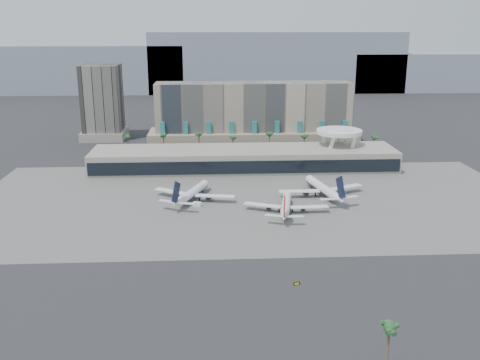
{
  "coord_description": "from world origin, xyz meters",
  "views": [
    {
      "loc": [
        -17.72,
        -182.01,
        79.74
      ],
      "look_at": [
        -5.99,
        40.0,
        14.34
      ],
      "focal_mm": 40.0,
      "sensor_mm": 36.0,
      "label": 1
    }
  ],
  "objects_px": {
    "service_vehicle_a": "(197,204)",
    "service_vehicle_b": "(285,208)",
    "airliner_right": "(323,188)",
    "airliner_centre": "(286,205)",
    "airliner_left": "(192,193)",
    "taxiway_sign": "(297,283)"
  },
  "relations": [
    {
      "from": "taxiway_sign",
      "to": "service_vehicle_b",
      "type": "bearing_deg",
      "value": 69.36
    },
    {
      "from": "service_vehicle_b",
      "to": "taxiway_sign",
      "type": "height_order",
      "value": "service_vehicle_b"
    },
    {
      "from": "airliner_left",
      "to": "taxiway_sign",
      "type": "relative_size",
      "value": 18.49
    },
    {
      "from": "airliner_left",
      "to": "service_vehicle_a",
      "type": "bearing_deg",
      "value": -52.65
    },
    {
      "from": "airliner_left",
      "to": "service_vehicle_b",
      "type": "height_order",
      "value": "airliner_left"
    },
    {
      "from": "airliner_centre",
      "to": "airliner_right",
      "type": "bearing_deg",
      "value": 56.86
    },
    {
      "from": "airliner_centre",
      "to": "airliner_left",
      "type": "bearing_deg",
      "value": 165.37
    },
    {
      "from": "service_vehicle_a",
      "to": "service_vehicle_b",
      "type": "bearing_deg",
      "value": 10.3
    },
    {
      "from": "airliner_right",
      "to": "airliner_left",
      "type": "bearing_deg",
      "value": 170.21
    },
    {
      "from": "airliner_centre",
      "to": "service_vehicle_a",
      "type": "height_order",
      "value": "airliner_centre"
    },
    {
      "from": "airliner_right",
      "to": "taxiway_sign",
      "type": "bearing_deg",
      "value": -119.04
    },
    {
      "from": "service_vehicle_b",
      "to": "taxiway_sign",
      "type": "xyz_separation_m",
      "value": [
        -5.62,
        -70.41,
        -0.31
      ]
    },
    {
      "from": "airliner_left",
      "to": "service_vehicle_b",
      "type": "distance_m",
      "value": 44.43
    },
    {
      "from": "taxiway_sign",
      "to": "airliner_right",
      "type": "bearing_deg",
      "value": 57.47
    },
    {
      "from": "airliner_right",
      "to": "service_vehicle_a",
      "type": "height_order",
      "value": "airliner_right"
    },
    {
      "from": "airliner_centre",
      "to": "service_vehicle_b",
      "type": "distance_m",
      "value": 4.04
    },
    {
      "from": "airliner_right",
      "to": "airliner_centre",
      "type": "bearing_deg",
      "value": -145.88
    },
    {
      "from": "airliner_right",
      "to": "service_vehicle_b",
      "type": "xyz_separation_m",
      "value": [
        -20.77,
        -18.98,
        -3.06
      ]
    },
    {
      "from": "airliner_right",
      "to": "service_vehicle_b",
      "type": "relative_size",
      "value": 14.18
    },
    {
      "from": "airliner_centre",
      "to": "service_vehicle_a",
      "type": "relative_size",
      "value": 9.89
    },
    {
      "from": "service_vehicle_a",
      "to": "service_vehicle_b",
      "type": "relative_size",
      "value": 1.26
    },
    {
      "from": "airliner_right",
      "to": "taxiway_sign",
      "type": "height_order",
      "value": "airliner_right"
    }
  ]
}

